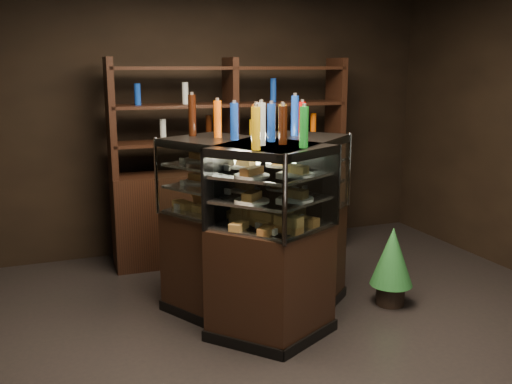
% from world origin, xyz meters
% --- Properties ---
extents(ground, '(5.00, 5.00, 0.00)m').
position_xyz_m(ground, '(0.00, 0.00, 0.00)').
color(ground, black).
rests_on(ground, ground).
extents(room_shell, '(5.02, 5.02, 3.01)m').
position_xyz_m(room_shell, '(0.00, 0.00, 1.94)').
color(room_shell, black).
rests_on(room_shell, ground).
extents(display_case, '(1.56, 1.43, 1.40)m').
position_xyz_m(display_case, '(-0.13, 0.53, 0.47)').
color(display_case, black).
rests_on(display_case, ground).
extents(food_display, '(1.14, 1.12, 0.43)m').
position_xyz_m(food_display, '(-0.13, 0.53, 1.04)').
color(food_display, gold).
rests_on(food_display, display_case).
extents(bottles_top, '(0.98, 0.98, 0.30)m').
position_xyz_m(bottles_top, '(-0.13, 0.54, 1.53)').
color(bottles_top, silver).
rests_on(bottles_top, display_case).
extents(potted_conifer, '(0.35, 0.35, 0.74)m').
position_xyz_m(potted_conifer, '(0.94, 0.40, 0.42)').
color(potted_conifer, black).
rests_on(potted_conifer, ground).
extents(back_shelving, '(2.37, 0.48, 2.00)m').
position_xyz_m(back_shelving, '(0.13, 2.05, 0.61)').
color(back_shelving, black).
rests_on(back_shelving, ground).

